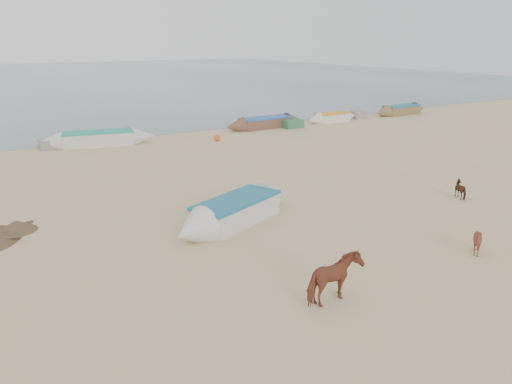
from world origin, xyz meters
TOP-DOWN VIEW (x-y plane):
  - ground at (0.00, 0.00)m, footprint 140.00×140.00m
  - sea at (0.00, 82.00)m, footprint 160.00×160.00m
  - cow_adult at (-1.75, -2.62)m, footprint 1.66×0.91m
  - calf_front at (4.08, -2.71)m, footprint 0.90×0.82m
  - calf_right at (8.80, 1.33)m, footprint 0.70×0.80m
  - near_canoe at (-0.92, 3.89)m, footprint 6.33×3.71m
  - waterline_canoes at (-0.95, 20.39)m, footprint 57.01×3.15m
  - beach_clutter at (3.86, 19.88)m, footprint 41.98×4.15m

SIDE VIEW (x-z plane):
  - ground at x=0.00m, z-range 0.00..0.00m
  - sea at x=0.00m, z-range 0.01..0.01m
  - beach_clutter at x=3.86m, z-range -0.02..0.62m
  - calf_right at x=8.80m, z-range 0.00..0.78m
  - waterline_canoes at x=-0.95m, z-range -0.04..0.91m
  - calf_front at x=4.08m, z-range 0.00..0.90m
  - near_canoe at x=-0.92m, z-range 0.00..0.93m
  - cow_adult at x=-1.75m, z-range 0.00..1.34m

